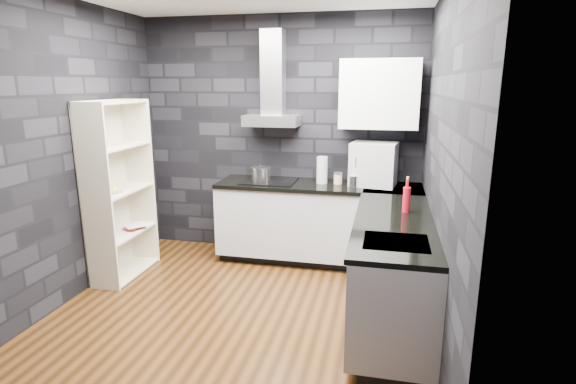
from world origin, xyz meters
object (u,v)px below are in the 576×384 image
(red_bottle, at_px, (406,200))
(fruit_bowl, at_px, (111,190))
(pot, at_px, (261,174))
(glass_vase, at_px, (322,170))
(utensil_crock, at_px, (353,181))
(appliance_garage, at_px, (374,164))
(bookshelf, at_px, (119,191))
(storage_jar, at_px, (338,179))

(red_bottle, distance_m, fruit_bowl, 2.81)
(pot, xyz_separation_m, glass_vase, (0.68, 0.03, 0.07))
(utensil_crock, relative_size, fruit_bowl, 0.53)
(glass_vase, bearing_deg, appliance_garage, 1.80)
(fruit_bowl, bearing_deg, pot, 35.83)
(bookshelf, distance_m, fruit_bowl, 0.15)
(bookshelf, bearing_deg, pot, 35.01)
(storage_jar, xyz_separation_m, red_bottle, (0.68, -0.97, 0.05))
(pot, xyz_separation_m, fruit_bowl, (-1.27, -0.92, -0.04))
(pot, distance_m, storage_jar, 0.86)
(pot, height_order, storage_jar, pot)
(glass_vase, height_order, red_bottle, glass_vase)
(appliance_garage, bearing_deg, bookshelf, -153.45)
(storage_jar, bearing_deg, glass_vase, 179.00)
(fruit_bowl, bearing_deg, utensil_crock, 19.67)
(pot, distance_m, glass_vase, 0.69)
(appliance_garage, distance_m, red_bottle, 1.04)
(glass_vase, xyz_separation_m, fruit_bowl, (-1.95, -0.94, -0.11))
(utensil_crock, bearing_deg, glass_vase, 161.20)
(pot, xyz_separation_m, utensil_crock, (1.03, -0.09, -0.01))
(bookshelf, relative_size, fruit_bowl, 7.79)
(bookshelf, height_order, fruit_bowl, bookshelf)
(appliance_garage, distance_m, bookshelf, 2.64)
(pot, height_order, appliance_garage, appliance_garage)
(utensil_crock, bearing_deg, bookshelf, -163.50)
(appliance_garage, bearing_deg, pot, -169.56)
(glass_vase, relative_size, storage_jar, 2.65)
(storage_jar, xyz_separation_m, appliance_garage, (0.37, 0.02, 0.17))
(glass_vase, relative_size, utensil_crock, 2.38)
(appliance_garage, bearing_deg, utensil_crock, -136.78)
(red_bottle, xyz_separation_m, fruit_bowl, (-2.81, 0.03, -0.07))
(pot, bearing_deg, storage_jar, 1.56)
(pot, distance_m, red_bottle, 1.81)
(pot, relative_size, glass_vase, 0.74)
(pot, relative_size, utensil_crock, 1.76)
(storage_jar, distance_m, red_bottle, 1.19)
(pot, xyz_separation_m, storage_jar, (0.86, 0.02, -0.02))
(pot, height_order, utensil_crock, pot)
(glass_vase, distance_m, bookshelf, 2.11)
(pot, height_order, glass_vase, glass_vase)
(pot, height_order, red_bottle, red_bottle)
(storage_jar, bearing_deg, appliance_garage, 3.11)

